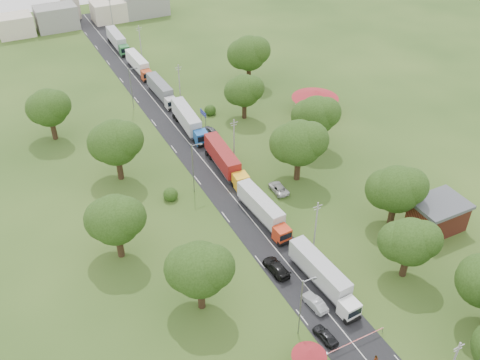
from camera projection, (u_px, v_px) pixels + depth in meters
ground at (261, 232)px, 87.28m from camera, size 260.00×260.00×0.00m
road at (211, 170)px, 101.72m from camera, size 8.00×200.00×0.04m
boom_barrier at (347, 345)px, 68.20m from camera, size 9.22×0.35×1.18m
guard_booth at (309, 357)px, 65.30m from camera, size 4.40×4.40×3.45m
info_sign at (203, 116)px, 112.72m from camera, size 0.12×3.10×4.10m
pole_1 at (316, 225)px, 81.51m from camera, size 1.60×0.24×9.00m
pole_2 at (234, 139)px, 101.73m from camera, size 1.60×0.24×9.00m
pole_3 at (179, 82)px, 121.96m from camera, size 1.60×0.24×9.00m
pole_4 at (140, 41)px, 142.18m from camera, size 1.60×0.24×9.00m
pole_5 at (111, 11)px, 162.40m from camera, size 1.60×0.24×9.00m
lamp_0 at (302, 305)px, 67.61m from camera, size 2.03×0.22×10.00m
lamp_1 at (194, 166)px, 92.89m from camera, size 2.03×0.22×10.00m
lamp_2 at (132, 87)px, 118.17m from camera, size 2.03×0.22×10.00m
tree_2 at (410, 241)px, 75.67m from camera, size 8.00×8.00×10.10m
tree_3 at (397, 189)px, 84.75m from camera, size 8.80×8.80×11.07m
tree_4 at (299, 142)px, 94.81m from camera, size 9.60×9.60×12.05m
tree_5 at (316, 115)px, 104.27m from camera, size 8.80×8.80×11.07m
tree_6 at (244, 90)px, 114.32m from camera, size 8.00×8.00×10.10m
tree_7 at (249, 53)px, 127.76m from camera, size 9.60×9.60×12.05m
tree_10 at (199, 269)px, 70.41m from camera, size 8.80×8.80×11.07m
tree_11 at (115, 219)px, 78.66m from camera, size 8.80×8.80×11.07m
tree_12 at (115, 142)px, 94.96m from camera, size 9.60×9.60×12.05m
tree_13 at (48, 107)px, 106.82m from camera, size 8.80×8.80×11.07m
house_brick at (438, 215)px, 86.64m from camera, size 8.60×6.60×5.20m
house_cream at (315, 98)px, 117.87m from camera, size 10.08×10.08×5.80m
distant_town at (92, 12)px, 164.94m from camera, size 52.00×8.00×8.00m
church at (69, 1)px, 167.88m from camera, size 5.00×5.00×12.30m
truck_0 at (323, 276)px, 76.33m from camera, size 3.19×14.67×4.05m
truck_1 at (263, 210)px, 88.60m from camera, size 3.02×14.27×3.94m
truck_2 at (225, 160)px, 100.37m from camera, size 3.46×15.50×4.28m
truck_3 at (188, 120)px, 112.54m from camera, size 3.42×15.50×4.28m
truck_4 at (161, 90)px, 124.59m from camera, size 2.61×14.14×3.92m
truck_5 at (139, 64)px, 136.56m from camera, size 2.70×14.15×3.92m
truck_6 at (117, 40)px, 149.50m from camera, size 2.79×14.97×4.15m
car_lane_front at (325, 335)px, 69.70m from camera, size 2.01×4.11×1.35m
car_lane_mid at (315, 303)px, 74.14m from camera, size 1.96×4.55×1.46m
car_lane_rear at (276, 267)px, 79.58m from camera, size 2.46×5.49×1.56m
car_verge_near at (278, 188)px, 95.75m from camera, size 2.37×4.91×1.35m
car_verge_far at (210, 130)px, 112.30m from camera, size 2.30×4.35×1.41m
pedestrian_booth at (312, 351)px, 67.47m from camera, size 0.98×1.09×1.83m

